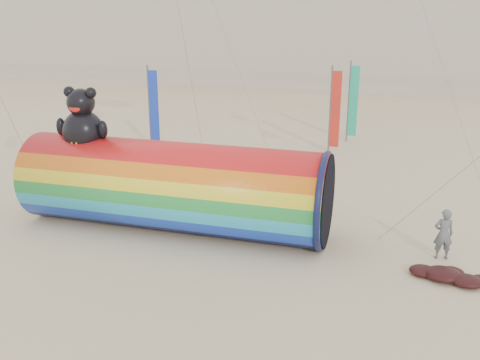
# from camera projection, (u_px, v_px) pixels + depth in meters

# --- Properties ---
(ground) EXTENTS (160.00, 160.00, 0.00)m
(ground) POSITION_uv_depth(u_px,v_px,m) (214.00, 256.00, 18.90)
(ground) COLOR #CCB58C
(ground) RESTS_ON ground
(windsock_assembly) EXTENTS (12.01, 3.66, 5.54)m
(windsock_assembly) POSITION_uv_depth(u_px,v_px,m) (173.00, 184.00, 20.74)
(windsock_assembly) COLOR red
(windsock_assembly) RESTS_ON ground
(kite_handler) EXTENTS (0.75, 0.57, 1.83)m
(kite_handler) POSITION_uv_depth(u_px,v_px,m) (443.00, 234.00, 18.44)
(kite_handler) COLOR #595D61
(kite_handler) RESTS_ON ground
(fabric_bundle) EXTENTS (2.62, 1.35, 0.41)m
(fabric_bundle) POSITION_uv_depth(u_px,v_px,m) (449.00, 275.00, 17.15)
(fabric_bundle) COLOR #3F0D0B
(fabric_bundle) RESTS_ON ground
(festival_banners) EXTENTS (11.75, 6.12, 5.20)m
(festival_banners) POSITION_uv_depth(u_px,v_px,m) (281.00, 107.00, 32.44)
(festival_banners) COLOR #59595E
(festival_banners) RESTS_ON ground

